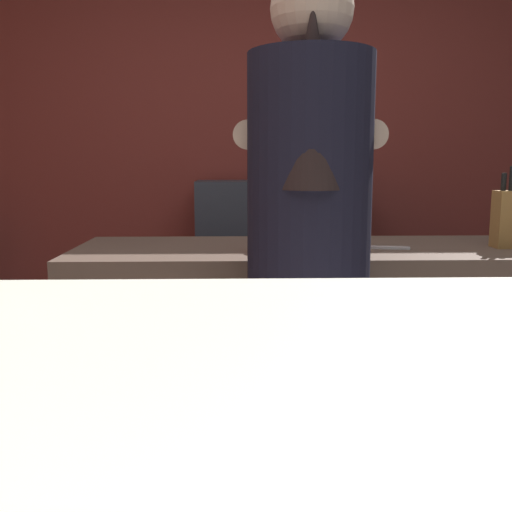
% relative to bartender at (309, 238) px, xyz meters
% --- Properties ---
extents(wall_back, '(5.20, 0.10, 2.70)m').
position_rel_bartender_xyz_m(wall_back, '(-0.07, 2.02, 0.37)').
color(wall_back, maroon).
rests_on(wall_back, ground).
extents(prep_counter, '(2.10, 0.60, 0.89)m').
position_rel_bartender_xyz_m(prep_counter, '(0.28, 0.46, -0.53)').
color(prep_counter, brown).
rests_on(prep_counter, ground).
extents(back_shelf, '(0.94, 0.36, 1.08)m').
position_rel_bartender_xyz_m(back_shelf, '(0.03, 1.74, -0.44)').
color(back_shelf, '#333844').
rests_on(back_shelf, ground).
extents(bartender, '(0.45, 0.53, 1.69)m').
position_rel_bartender_xyz_m(bartender, '(0.00, 0.00, 0.00)').
color(bartender, '#272D35').
rests_on(bartender, ground).
extents(knife_block, '(0.10, 0.08, 0.29)m').
position_rel_bartender_xyz_m(knife_block, '(0.75, 0.41, 0.02)').
color(knife_block, olive).
rests_on(knife_block, prep_counter).
extents(mixing_bowl, '(0.18, 0.18, 0.05)m').
position_rel_bartender_xyz_m(mixing_bowl, '(-0.06, 0.35, -0.06)').
color(mixing_bowl, '#C44834').
rests_on(mixing_bowl, prep_counter).
extents(chefs_knife, '(0.24, 0.07, 0.01)m').
position_rel_bartender_xyz_m(chefs_knife, '(0.28, 0.41, -0.09)').
color(chefs_knife, silver).
rests_on(chefs_knife, prep_counter).
extents(bottle_hot_sauce, '(0.07, 0.07, 0.23)m').
position_rel_bartender_xyz_m(bottle_hot_sauce, '(0.16, 1.81, 0.19)').
color(bottle_hot_sauce, '#CAD282').
rests_on(bottle_hot_sauce, back_shelf).
extents(bottle_olive_oil, '(0.07, 0.07, 0.25)m').
position_rel_bartender_xyz_m(bottle_olive_oil, '(0.36, 1.80, 0.20)').
color(bottle_olive_oil, '#D5D47D').
rests_on(bottle_olive_oil, back_shelf).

